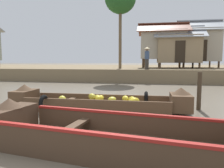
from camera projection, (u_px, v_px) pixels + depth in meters
name	position (u px, v px, depth m)	size (l,w,h in m)	color
ground_plane	(126.00, 87.00, 13.26)	(300.00, 300.00, 0.00)	#665B4C
riverbank_strip	(138.00, 71.00, 25.24)	(160.00, 20.00, 0.99)	#7F6B4C
banana_boat	(98.00, 102.00, 6.95)	(5.74, 1.85, 0.81)	brown
viewer_boat	(116.00, 136.00, 3.83)	(5.35, 2.02, 0.83)	#473323
stilt_house_mid_left	(163.00, 44.00, 19.51)	(4.49, 3.46, 4.02)	#4C3826
stilt_house_mid_right	(178.00, 49.00, 19.16)	(4.25, 3.84, 3.67)	#4C3826
stilt_house_right	(198.00, 45.00, 19.77)	(3.98, 3.81, 4.32)	#4C3826
vendor_person	(147.00, 57.00, 16.01)	(0.44, 0.44, 1.66)	#332D28
mooring_post	(199.00, 91.00, 7.04)	(0.14, 0.14, 1.25)	#423323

